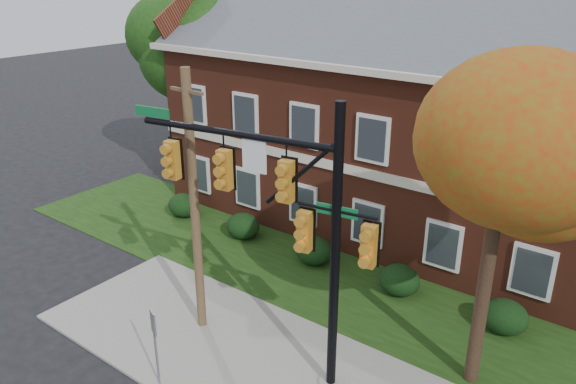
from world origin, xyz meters
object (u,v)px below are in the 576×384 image
Objects in this scene: apartment_building at (388,106)px; utility_pole at (194,207)px; hedge_left at (243,226)px; tree_near_right at (515,146)px; tree_left_rear at (199,47)px; sign_post at (155,336)px; traffic_signal at (284,213)px; hedge_far_right at (505,317)px; hedge_far_left at (183,205)px; hedge_center at (314,251)px; hedge_right at (399,280)px.

utility_pole is (-0.50, -10.58, -0.95)m from apartment_building.
apartment_building reaches higher than hedge_left.
tree_left_rear reaches higher than tree_near_right.
apartment_building is 13.61m from sign_post.
traffic_signal is (-4.45, -2.59, -1.90)m from tree_near_right.
tree_left_rear is 1.12× the size of utility_pole.
tree_near_right is at bearing 20.85° from traffic_signal.
hedge_far_right is 10.30m from sign_post.
utility_pole is (6.50, -5.33, 3.51)m from hedge_far_left.
hedge_far_left is 7.00m from hedge_center.
tree_left_rear is (-6.23, 4.14, 6.16)m from hedge_left.
hedge_right is (3.50, 0.00, 0.00)m from hedge_center.
hedge_left is 1.00× the size of hedge_right.
tree_near_right reaches higher than hedge_left.
apartment_building is 9.82m from hedge_far_left.
hedge_right is 0.60× the size of sign_post.
hedge_right is at bearing -17.37° from tree_left_rear.
hedge_center is 1.00× the size of hedge_right.
utility_pole is at bearing -162.10° from tree_near_right.
tree_left_rear is 3.81× the size of sign_post.
hedge_far_right is 0.60× the size of sign_post.
hedge_center is at bearing 158.58° from tree_near_right.
traffic_signal is 3.36m from utility_pole.
utility_pole reaches higher than sign_post.
tree_left_rear is (-9.73, 4.14, 6.16)m from hedge_center.
tree_left_rear is at bearing 123.42° from hedge_far_left.
hedge_far_left is at bearing 180.00° from hedge_left.
hedge_left is 9.69m from tree_left_rear.
tree_near_right is 8.53m from utility_pole.
hedge_left is 10.50m from hedge_far_right.
hedge_left is 8.93m from sign_post.
hedge_center is (7.00, 0.00, 0.00)m from hedge_far_left.
apartment_building is at bearing 90.00° from hedge_center.
sign_post is at bearing -65.71° from utility_pole.
hedge_left is at bearing 180.00° from hedge_center.
traffic_signal reaches higher than hedge_far_left.
hedge_far_right is at bearing 38.54° from utility_pole.
utility_pole is at bearing -60.62° from hedge_left.
apartment_building is 9.94m from tree_left_rear.
hedge_center is 0.18× the size of traffic_signal.
sign_post is (7.50, -7.91, 1.06)m from hedge_far_left.
tree_left_rear is at bearing 133.24° from traffic_signal.
tree_left_rear is 13.49m from utility_pole.
traffic_signal is 3.30× the size of sign_post.
tree_near_right is at bearing 59.94° from sign_post.
hedge_center is 3.50m from hedge_right.
traffic_signal reaches higher than hedge_left.
hedge_far_right is 0.18× the size of traffic_signal.
traffic_signal is at bearing -75.43° from apartment_building.
apartment_building reaches higher than tree_near_right.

